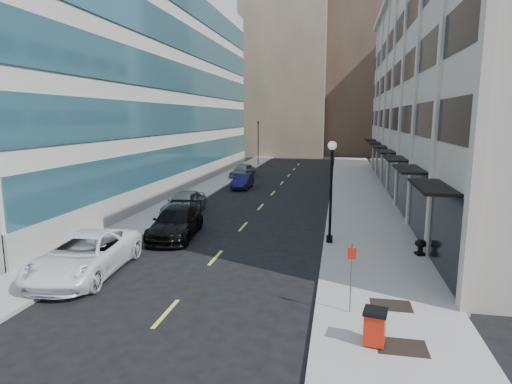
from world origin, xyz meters
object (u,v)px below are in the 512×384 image
at_px(traffic_signal, 258,124).
at_px(sign_post, 351,268).
at_px(urn_planter, 421,246).
at_px(car_grey_sedan, 242,171).
at_px(car_blue_sedan, 243,181).
at_px(lamppost, 331,182).
at_px(car_black_pickup, 176,222).
at_px(car_white_van, 85,255).
at_px(trash_bin, 375,326).
at_px(car_silver_sedan, 184,202).

bearing_deg(traffic_signal, sign_post, -75.46).
bearing_deg(urn_planter, sign_post, -116.54).
relative_size(traffic_signal, car_grey_sedan, 1.51).
height_order(traffic_signal, car_blue_sedan, traffic_signal).
height_order(lamppost, urn_planter, lamppost).
height_order(traffic_signal, car_black_pickup, traffic_signal).
bearing_deg(car_black_pickup, traffic_signal, 87.13).
distance_m(car_white_van, urn_planter, 15.26).
xyz_separation_m(car_blue_sedan, sign_post, (9.37, -25.01, 1.01)).
bearing_deg(trash_bin, sign_post, 118.62).
height_order(lamppost, sign_post, lamppost).
bearing_deg(lamppost, car_silver_sedan, 151.18).
bearing_deg(car_black_pickup, car_grey_sedan, 87.40).
distance_m(car_blue_sedan, urn_planter, 22.21).
distance_m(traffic_signal, urn_planter, 41.35).
xyz_separation_m(car_black_pickup, urn_planter, (12.80, -1.29, -0.20)).
relative_size(car_black_pickup, sign_post, 2.34).
bearing_deg(traffic_signal, car_silver_sedan, -88.72).
bearing_deg(car_silver_sedan, sign_post, -49.56).
distance_m(lamppost, urn_planter, 5.25).
distance_m(car_silver_sedan, trash_bin, 19.52).
relative_size(sign_post, urn_planter, 3.16).
distance_m(car_white_van, trash_bin, 12.23).
height_order(trash_bin, lamppost, lamppost).
distance_m(car_blue_sedan, trash_bin, 28.79).
xyz_separation_m(trash_bin, lamppost, (-1.52, 10.13, 2.61)).
relative_size(car_grey_sedan, trash_bin, 4.35).
relative_size(car_white_van, lamppost, 1.17).
distance_m(car_grey_sedan, trash_bin, 35.93).
height_order(car_black_pickup, car_grey_sedan, car_black_pickup).
relative_size(car_white_van, car_silver_sedan, 1.32).
relative_size(car_black_pickup, lamppost, 1.04).
height_order(car_white_van, lamppost, lamppost).
height_order(car_grey_sedan, sign_post, sign_post).
bearing_deg(traffic_signal, car_white_van, -89.07).
distance_m(car_silver_sedan, lamppost, 11.80).
relative_size(car_white_van, urn_planter, 8.32).
bearing_deg(lamppost, urn_planter, -16.65).
bearing_deg(car_silver_sedan, traffic_signal, 93.02).
bearing_deg(car_grey_sedan, lamppost, -59.98).
height_order(car_grey_sedan, urn_planter, car_grey_sedan).
distance_m(car_black_pickup, car_blue_sedan, 16.86).
distance_m(car_black_pickup, sign_post, 12.45).
bearing_deg(sign_post, trash_bin, -69.67).
distance_m(traffic_signal, lamppost, 38.49).
relative_size(car_white_van, car_grey_sedan, 1.37).
relative_size(car_black_pickup, trash_bin, 5.30).
xyz_separation_m(car_black_pickup, car_blue_sedan, (0.00, 16.86, -0.13)).
relative_size(car_silver_sedan, car_grey_sedan, 1.04).
bearing_deg(urn_planter, traffic_signal, 111.59).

